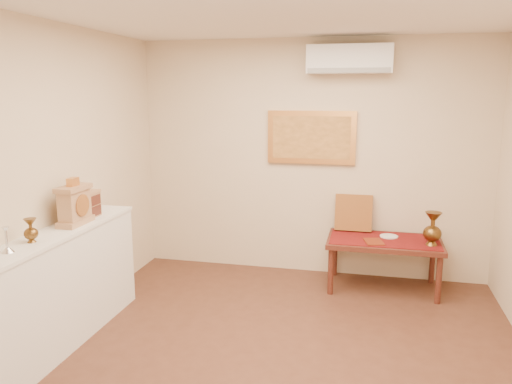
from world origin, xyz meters
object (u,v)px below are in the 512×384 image
(brass_urn_tall, at_px, (433,225))
(wooden_chest, at_px, (88,204))
(low_table, at_px, (384,245))
(display_ledge, at_px, (58,289))
(mantel_clock, at_px, (75,205))

(brass_urn_tall, height_order, wooden_chest, wooden_chest)
(low_table, bearing_deg, wooden_chest, -153.48)
(brass_urn_tall, distance_m, wooden_chest, 3.40)
(display_ledge, relative_size, low_table, 1.68)
(brass_urn_tall, bearing_deg, display_ledge, -150.57)
(brass_urn_tall, distance_m, mantel_clock, 3.48)
(display_ledge, xyz_separation_m, low_table, (2.67, 1.88, -0.01))
(display_ledge, relative_size, mantel_clock, 4.93)
(display_ledge, bearing_deg, low_table, 35.10)
(mantel_clock, bearing_deg, wooden_chest, 98.07)
(brass_urn_tall, relative_size, wooden_chest, 1.74)
(mantel_clock, bearing_deg, display_ledge, -96.38)
(low_table, bearing_deg, display_ledge, -144.90)
(display_ledge, bearing_deg, wooden_chest, 90.78)
(mantel_clock, bearing_deg, low_table, 31.27)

